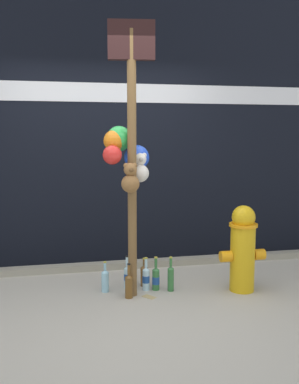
# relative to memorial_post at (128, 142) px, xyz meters

# --- Properties ---
(ground_plane) EXTENTS (14.00, 14.00, 0.00)m
(ground_plane) POSITION_rel_memorial_post_xyz_m (-0.15, -0.37, -1.52)
(ground_plane) COLOR #ADA899
(building_wall) EXTENTS (10.00, 0.21, 3.85)m
(building_wall) POSITION_rel_memorial_post_xyz_m (-0.15, 1.28, 0.41)
(building_wall) COLOR black
(building_wall) RESTS_ON ground_plane
(curb_strip) EXTENTS (8.00, 0.12, 0.08)m
(curb_strip) POSITION_rel_memorial_post_xyz_m (-0.15, 0.84, -1.48)
(curb_strip) COLOR gray
(curb_strip) RESTS_ON ground_plane
(memorial_post) EXTENTS (0.51, 0.53, 2.64)m
(memorial_post) POSITION_rel_memorial_post_xyz_m (0.00, 0.00, 0.00)
(memorial_post) COLOR brown
(memorial_post) RESTS_ON ground_plane
(fire_hydrant) EXTENTS (0.47, 0.29, 0.89)m
(fire_hydrant) POSITION_rel_memorial_post_xyz_m (1.15, -0.16, -1.07)
(fire_hydrant) COLOR gold
(fire_hydrant) RESTS_ON ground_plane
(bottle_0) EXTENTS (0.07, 0.07, 0.34)m
(bottle_0) POSITION_rel_memorial_post_xyz_m (0.19, 0.05, -1.39)
(bottle_0) COLOR #B2DBEA
(bottle_0) RESTS_ON ground_plane
(bottle_1) EXTENTS (0.08, 0.08, 0.32)m
(bottle_1) POSITION_rel_memorial_post_xyz_m (-0.23, 0.09, -1.40)
(bottle_1) COLOR #93CCE0
(bottle_1) RESTS_ON ground_plane
(bottle_2) EXTENTS (0.06, 0.06, 0.36)m
(bottle_2) POSITION_rel_memorial_post_xyz_m (0.43, -0.02, -1.38)
(bottle_2) COLOR #337038
(bottle_2) RESTS_ON ground_plane
(bottle_3) EXTENTS (0.08, 0.08, 0.30)m
(bottle_3) POSITION_rel_memorial_post_xyz_m (0.19, 0.18, -1.40)
(bottle_3) COLOR brown
(bottle_3) RESTS_ON ground_plane
(bottle_4) EXTENTS (0.08, 0.08, 0.35)m
(bottle_4) POSITION_rel_memorial_post_xyz_m (0.29, 0.04, -1.40)
(bottle_4) COLOR #337038
(bottle_4) RESTS_ON ground_plane
(bottle_5) EXTENTS (0.07, 0.07, 0.35)m
(bottle_5) POSITION_rel_memorial_post_xyz_m (0.01, 0.15, -1.39)
(bottle_5) COLOR #B2DBEA
(bottle_5) RESTS_ON ground_plane
(bottle_6) EXTENTS (0.08, 0.08, 0.35)m
(bottle_6) POSITION_rel_memorial_post_xyz_m (-0.02, -0.13, -1.39)
(bottle_6) COLOR brown
(bottle_6) RESTS_ON ground_plane
(litter_1) EXTENTS (0.10, 0.16, 0.01)m
(litter_1) POSITION_rel_memorial_post_xyz_m (1.64, 0.83, -1.52)
(litter_1) COLOR #8C99B2
(litter_1) RESTS_ON ground_plane
(litter_2) EXTENTS (0.14, 0.15, 0.01)m
(litter_2) POSITION_rel_memorial_post_xyz_m (0.18, -0.15, -1.52)
(litter_2) COLOR tan
(litter_2) RESTS_ON ground_plane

